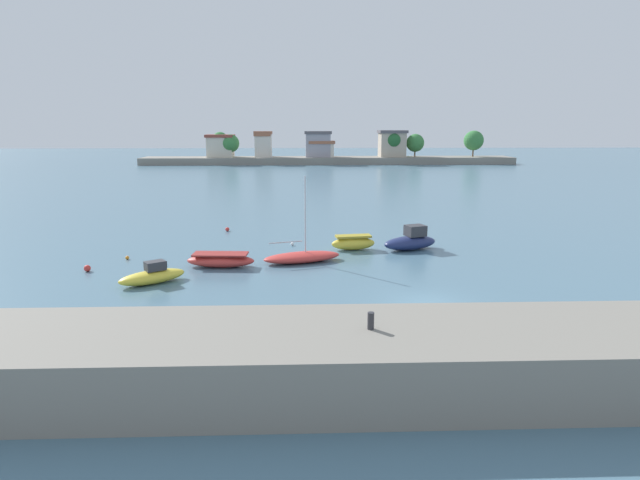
# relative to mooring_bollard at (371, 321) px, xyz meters

# --- Properties ---
(ground_plane) EXTENTS (400.00, 400.00, 0.00)m
(ground_plane) POSITION_rel_mooring_bollard_xyz_m (4.31, 9.09, -2.66)
(ground_plane) COLOR slate
(seawall_embankment) EXTENTS (83.37, 5.37, 2.35)m
(seawall_embankment) POSITION_rel_mooring_bollard_xyz_m (4.31, -0.03, -1.49)
(seawall_embankment) COLOR gray
(seawall_embankment) RESTS_ON ground
(mooring_bollard) EXTENTS (0.24, 0.24, 0.62)m
(mooring_bollard) POSITION_rel_mooring_bollard_xyz_m (0.00, 0.00, 0.00)
(mooring_bollard) COLOR #2D2D33
(mooring_bollard) RESTS_ON seawall_embankment
(moored_boat_0) EXTENTS (4.15, 3.48, 1.36)m
(moored_boat_0) POSITION_rel_mooring_bollard_xyz_m (-11.55, 13.43, -2.19)
(moored_boat_0) COLOR yellow
(moored_boat_0) RESTS_ON ground
(moored_boat_1) EXTENTS (4.69, 1.89, 0.95)m
(moored_boat_1) POSITION_rel_mooring_bollard_xyz_m (-7.98, 17.09, -2.20)
(moored_boat_1) COLOR #C63833
(moored_boat_1) RESTS_ON ground
(moored_boat_2) EXTENTS (5.83, 3.36, 6.06)m
(moored_boat_2) POSITION_rel_mooring_bollard_xyz_m (-2.43, 18.12, -2.28)
(moored_boat_2) COLOR #C63833
(moored_boat_2) RESTS_ON ground
(moored_boat_3) EXTENTS (3.51, 1.58, 1.15)m
(moored_boat_3) POSITION_rel_mooring_bollard_xyz_m (1.54, 21.69, -2.11)
(moored_boat_3) COLOR yellow
(moored_boat_3) RESTS_ON ground
(moored_boat_4) EXTENTS (4.77, 3.18, 1.89)m
(moored_boat_4) POSITION_rel_mooring_bollard_xyz_m (6.02, 21.61, -1.99)
(moored_boat_4) COLOR navy
(moored_boat_4) RESTS_ON ground
(mooring_buoy_0) EXTENTS (0.44, 0.44, 0.44)m
(mooring_buoy_0) POSITION_rel_mooring_bollard_xyz_m (-16.61, 16.22, -2.44)
(mooring_buoy_0) COLOR red
(mooring_buoy_0) RESTS_ON ground
(mooring_buoy_1) EXTENTS (0.27, 0.27, 0.27)m
(mooring_buoy_1) POSITION_rel_mooring_bollard_xyz_m (-3.21, 23.27, -2.52)
(mooring_buoy_1) COLOR white
(mooring_buoy_1) RESTS_ON ground
(mooring_buoy_2) EXTENTS (0.27, 0.27, 0.27)m
(mooring_buoy_2) POSITION_rel_mooring_bollard_xyz_m (-15.01, 19.29, -2.53)
(mooring_buoy_2) COLOR orange
(mooring_buoy_2) RESTS_ON ground
(mooring_buoy_3) EXTENTS (0.37, 0.37, 0.37)m
(mooring_buoy_3) POSITION_rel_mooring_bollard_xyz_m (-9.22, 29.24, -2.47)
(mooring_buoy_3) COLOR red
(mooring_buoy_3) RESTS_ON ground
(distant_shoreline) EXTENTS (92.63, 8.97, 8.29)m
(distant_shoreline) POSITION_rel_mooring_bollard_xyz_m (3.85, 114.32, 0.25)
(distant_shoreline) COLOR gray
(distant_shoreline) RESTS_ON ground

